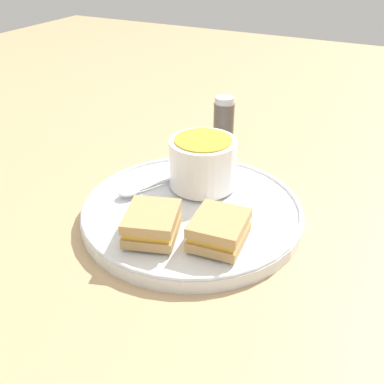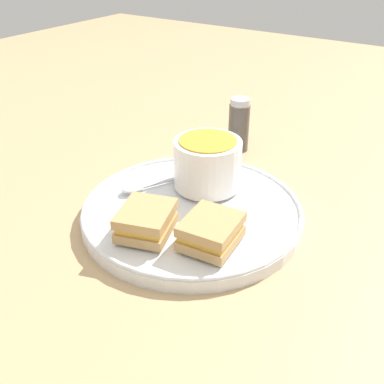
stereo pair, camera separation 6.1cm
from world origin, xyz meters
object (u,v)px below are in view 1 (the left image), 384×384
(soup_bowl, at_px, (203,162))
(spoon, at_px, (134,190))
(salt_shaker, at_px, (224,123))
(sandwich_half_near, at_px, (152,223))
(sandwich_half_far, at_px, (219,230))

(soup_bowl, xyz_separation_m, spoon, (-0.08, -0.07, -0.03))
(soup_bowl, distance_m, salt_shaker, 0.18)
(soup_bowl, bearing_deg, spoon, -138.87)
(soup_bowl, relative_size, salt_shaker, 1.02)
(sandwich_half_near, distance_m, sandwich_half_far, 0.08)
(spoon, height_order, salt_shaker, salt_shaker)
(spoon, height_order, sandwich_half_far, sandwich_half_far)
(salt_shaker, bearing_deg, sandwich_half_near, -82.33)
(sandwich_half_far, bearing_deg, salt_shaker, 112.71)
(soup_bowl, height_order, sandwich_half_far, soup_bowl)
(soup_bowl, distance_m, sandwich_half_near, 0.14)
(sandwich_half_near, bearing_deg, sandwich_half_far, 17.77)
(soup_bowl, relative_size, spoon, 0.99)
(sandwich_half_near, bearing_deg, salt_shaker, 97.67)
(sandwich_half_far, bearing_deg, soup_bowl, 123.99)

